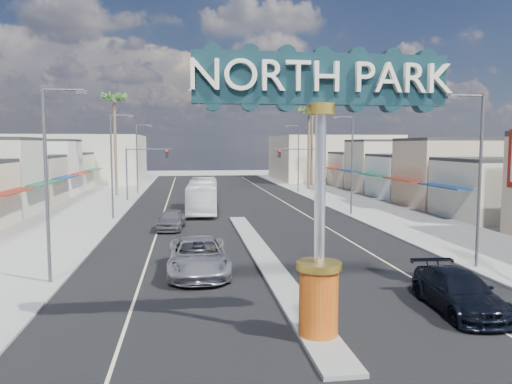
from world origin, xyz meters
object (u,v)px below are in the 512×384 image
object	(u,v)px
traffic_signal_right	(302,163)
car_parked_left	(171,220)
streetlight_l_near	(50,175)
streetlight_r_far	(297,155)
palm_right_far	(312,106)
palm_left_far	(114,103)
streetlight_l_mid	(114,161)
streetlight_r_near	(477,172)
suv_left	(198,256)
streetlight_r_mid	(350,160)
palm_right_mid	(309,115)
gateway_sign	(320,161)
suv_right	(459,291)
streetlight_l_far	(138,155)
traffic_signal_left	(143,164)
city_bus	(203,196)

from	to	relation	value
traffic_signal_right	car_parked_left	distance (m)	24.85
streetlight_l_near	car_parked_left	world-z (taller)	streetlight_l_near
streetlight_r_far	palm_right_far	xyz separation A→B (m)	(4.57, 10.00, 7.32)
palm_left_far	car_parked_left	xyz separation A→B (m)	(7.50, -25.74, -10.72)
traffic_signal_right	streetlight_l_mid	distance (m)	24.11
streetlight_r_near	suv_left	size ratio (longest dim) A/B	1.40
streetlight_r_mid	palm_right_mid	xyz separation A→B (m)	(2.57, 26.00, 5.54)
suv_left	streetlight_r_mid	bearing A→B (deg)	53.09
streetlight_r_far	car_parked_left	distance (m)	32.28
traffic_signal_right	car_parked_left	xyz separation A→B (m)	(-14.68, -19.74, -3.50)
gateway_sign	streetlight_l_near	size ratio (longest dim) A/B	1.02
streetlight_l_near	suv_right	world-z (taller)	streetlight_l_near
streetlight_l_far	car_parked_left	bearing A→B (deg)	-79.92
gateway_sign	suv_left	xyz separation A→B (m)	(-3.76, 8.97, -5.04)
streetlight_r_far	palm_right_far	world-z (taller)	palm_right_far
palm_right_mid	suv_right	distance (m)	53.39
streetlight_l_near	palm_left_far	size ratio (longest dim) A/B	0.69
traffic_signal_left	palm_left_far	size ratio (longest dim) A/B	0.46
streetlight_l_near	palm_left_far	bearing A→B (deg)	93.67
city_bus	streetlight_r_near	bearing A→B (deg)	-57.69
traffic_signal_right	suv_right	world-z (taller)	traffic_signal_right
palm_right_mid	suv_left	bearing A→B (deg)	-110.40
palm_left_far	streetlight_l_mid	bearing A→B (deg)	-82.69
traffic_signal_left	palm_right_far	size ratio (longest dim) A/B	0.43
palm_left_far	car_parked_left	distance (m)	28.88
palm_left_far	city_bus	bearing A→B (deg)	-57.65
traffic_signal_left	car_parked_left	world-z (taller)	traffic_signal_left
streetlight_r_mid	car_parked_left	distance (m)	17.47
gateway_sign	streetlight_r_mid	xyz separation A→B (m)	(10.43, 28.02, -0.86)
streetlight_l_mid	suv_right	bearing A→B (deg)	-57.53
streetlight_l_near	palm_left_far	xyz separation A→B (m)	(-2.57, 40.00, 6.43)
streetlight_l_near	streetlight_r_far	bearing A→B (deg)	63.58
palm_left_far	suv_right	xyz separation A→B (m)	(19.13, -46.02, -10.72)
city_bus	streetlight_l_near	bearing A→B (deg)	-104.36
palm_left_far	suv_left	xyz separation A→B (m)	(9.24, -39.05, -10.60)
palm_right_mid	city_bus	xyz separation A→B (m)	(-15.81, -22.09, -9.02)
streetlight_r_near	city_bus	world-z (taller)	streetlight_r_near
streetlight_r_far	streetlight_l_mid	bearing A→B (deg)	-133.48
streetlight_l_near	streetlight_r_mid	world-z (taller)	same
traffic_signal_left	suv_right	distance (m)	42.99
streetlight_l_near	palm_right_far	world-z (taller)	palm_right_far
streetlight_l_near	palm_left_far	world-z (taller)	palm_left_far
city_bus	suv_right	bearing A→B (deg)	-70.04
streetlight_r_far	palm_left_far	xyz separation A→B (m)	(-23.43, -2.00, 6.43)
traffic_signal_left	streetlight_l_near	world-z (taller)	streetlight_l_near
streetlight_r_mid	city_bus	bearing A→B (deg)	163.56
car_parked_left	city_bus	world-z (taller)	city_bus
gateway_sign	streetlight_r_near	size ratio (longest dim) A/B	1.02
gateway_sign	car_parked_left	bearing A→B (deg)	103.87
streetlight_r_mid	car_parked_left	size ratio (longest dim) A/B	1.97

